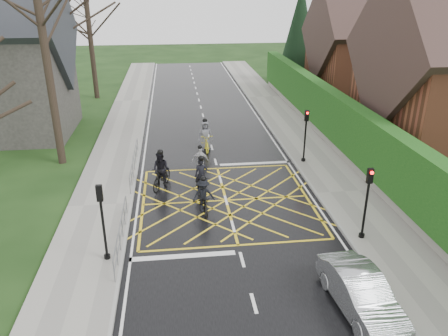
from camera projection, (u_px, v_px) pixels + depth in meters
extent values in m
plane|color=black|center=(226.00, 200.00, 21.29)|extent=(120.00, 120.00, 0.00)
cube|color=black|center=(226.00, 200.00, 21.29)|extent=(9.00, 80.00, 0.01)
cube|color=gray|center=(344.00, 193.00, 21.92)|extent=(3.00, 80.00, 0.15)
cube|color=gray|center=(100.00, 206.00, 20.61)|extent=(3.00, 80.00, 0.15)
cube|color=slate|center=(336.00, 145.00, 27.49)|extent=(0.50, 38.00, 0.70)
cube|color=#103D10|center=(339.00, 119.00, 26.80)|extent=(0.90, 38.00, 2.80)
cube|color=brown|center=(368.00, 67.00, 38.19)|extent=(9.00, 8.00, 6.00)
cube|color=#372521|center=(372.00, 33.00, 37.06)|extent=(9.80, 8.80, 8.80)
cube|color=brown|center=(407.00, 0.00, 36.34)|extent=(0.70, 0.70, 1.60)
cylinder|color=black|center=(297.00, 78.00, 46.00)|extent=(0.50, 0.50, 1.20)
cone|color=black|center=(300.00, 34.00, 44.28)|extent=(4.60, 4.60, 10.00)
cube|color=#2D2B28|center=(6.00, 84.00, 29.42)|extent=(8.00, 7.00, 7.00)
cylinder|color=black|center=(48.00, 69.00, 23.64)|extent=(0.44, 0.44, 11.00)
cylinder|color=black|center=(61.00, 41.00, 30.65)|extent=(0.44, 0.44, 12.00)
cylinder|color=black|center=(91.00, 42.00, 38.43)|extent=(0.44, 0.44, 10.00)
cylinder|color=slate|center=(120.00, 225.00, 17.19)|extent=(0.05, 5.00, 0.05)
cylinder|color=slate|center=(121.00, 234.00, 17.37)|extent=(0.04, 5.00, 0.04)
cylinder|color=slate|center=(114.00, 274.00, 15.10)|extent=(0.04, 0.04, 1.00)
cylinder|color=slate|center=(127.00, 206.00, 19.67)|extent=(0.04, 0.04, 1.00)
cylinder|color=slate|center=(134.00, 156.00, 24.05)|extent=(0.05, 6.00, 0.05)
cylinder|color=slate|center=(134.00, 163.00, 24.22)|extent=(0.04, 6.00, 0.04)
cylinder|color=slate|center=(130.00, 187.00, 21.50)|extent=(0.04, 0.04, 1.00)
cylinder|color=slate|center=(138.00, 146.00, 26.99)|extent=(0.04, 0.04, 1.00)
cylinder|color=black|center=(305.00, 139.00, 25.10)|extent=(0.10, 0.10, 3.00)
cylinder|color=black|center=(303.00, 161.00, 25.63)|extent=(0.24, 0.24, 0.30)
cube|color=black|center=(307.00, 116.00, 24.56)|extent=(0.22, 0.16, 0.62)
sphere|color=#FF0C0C|center=(308.00, 113.00, 24.38)|extent=(0.14, 0.14, 0.14)
cylinder|color=black|center=(366.00, 208.00, 17.42)|extent=(0.10, 0.10, 3.00)
cylinder|color=black|center=(361.00, 237.00, 17.95)|extent=(0.24, 0.24, 0.30)
cube|color=black|center=(370.00, 176.00, 16.88)|extent=(0.22, 0.16, 0.62)
sphere|color=#FF0C0C|center=(372.00, 173.00, 16.70)|extent=(0.14, 0.14, 0.14)
cylinder|color=black|center=(104.00, 227.00, 16.03)|extent=(0.10, 0.10, 3.00)
cylinder|color=black|center=(107.00, 258.00, 16.56)|extent=(0.24, 0.24, 0.30)
cube|color=black|center=(99.00, 193.00, 15.49)|extent=(0.22, 0.16, 0.62)
sphere|color=#FF0C0C|center=(99.00, 187.00, 15.53)|extent=(0.14, 0.14, 0.14)
imported|color=black|center=(202.00, 183.00, 21.84)|extent=(0.78, 2.07, 1.08)
imported|color=black|center=(201.00, 176.00, 21.79)|extent=(0.68, 0.46, 1.83)
sphere|color=black|center=(201.00, 158.00, 21.42)|extent=(0.29, 0.29, 0.29)
imported|color=black|center=(162.00, 177.00, 22.38)|extent=(1.37, 2.14, 1.25)
imported|color=black|center=(161.00, 170.00, 22.34)|extent=(1.14, 1.04, 1.91)
sphere|color=black|center=(160.00, 152.00, 21.96)|extent=(0.30, 0.30, 0.30)
imported|color=black|center=(204.00, 203.00, 20.05)|extent=(0.83, 1.85, 0.94)
imported|color=black|center=(203.00, 195.00, 20.02)|extent=(1.10, 0.71, 1.60)
sphere|color=black|center=(203.00, 179.00, 19.70)|extent=(0.25, 0.25, 0.25)
imported|color=black|center=(200.00, 166.00, 24.01)|extent=(0.52, 1.69, 1.01)
imported|color=silver|center=(200.00, 161.00, 24.00)|extent=(0.92, 0.40, 1.55)
sphere|color=black|center=(200.00, 147.00, 23.69)|extent=(0.24, 0.24, 0.24)
imported|color=yellow|center=(205.00, 142.00, 27.55)|extent=(0.94, 2.17, 1.11)
imported|color=slate|center=(205.00, 135.00, 27.50)|extent=(0.97, 0.68, 1.88)
sphere|color=black|center=(205.00, 121.00, 27.12)|extent=(0.29, 0.29, 0.29)
imported|color=#ABAEB2|center=(361.00, 293.00, 13.91)|extent=(1.75, 4.11, 1.32)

